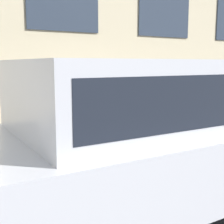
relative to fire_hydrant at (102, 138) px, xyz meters
name	(u,v)px	position (x,y,z in m)	size (l,w,h in m)	color
ground_plane	(126,174)	(-0.57, -0.14, -0.53)	(80.00, 80.00, 0.00)	#47474C
sidewalk	(91,152)	(0.71, -0.14, -0.46)	(2.56, 60.00, 0.13)	gray
fire_hydrant	(102,138)	(0.00, 0.00, 0.00)	(0.30, 0.42, 0.77)	#2D7260
person	(121,115)	(0.45, -0.68, 0.29)	(0.28, 0.18, 1.15)	#726651
parked_truck_silver_near	(149,129)	(-1.94, 0.46, 0.55)	(2.02, 4.97, 1.88)	black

